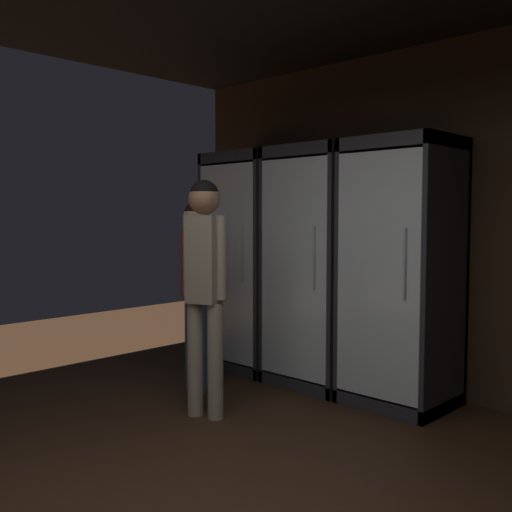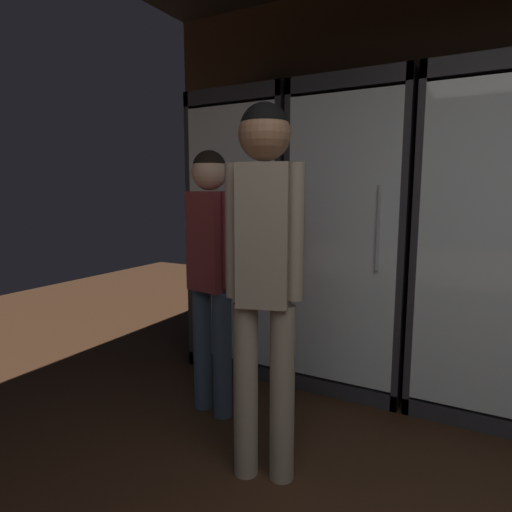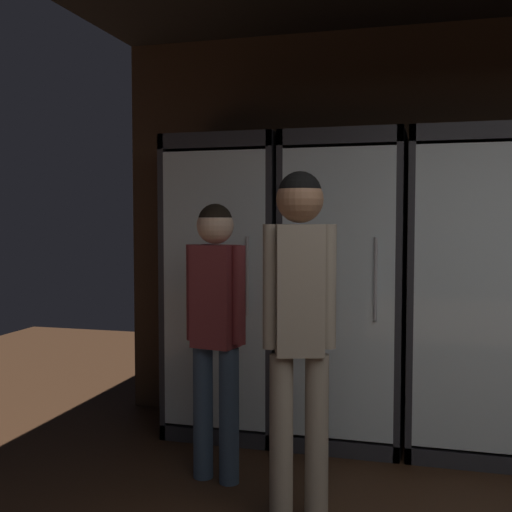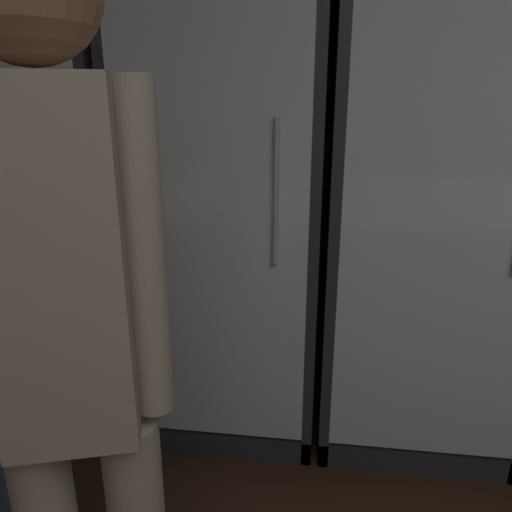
{
  "view_description": "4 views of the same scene",
  "coord_description": "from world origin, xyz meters",
  "px_view_note": "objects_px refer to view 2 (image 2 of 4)",
  "views": [
    {
      "loc": [
        -0.31,
        -0.02,
        1.65
      ],
      "look_at": [
        -0.54,
        2.34,
        1.08
      ],
      "focal_mm": 36.26,
      "sensor_mm": 36.0,
      "label": 1
    },
    {
      "loc": [
        1.36,
        1.44,
        1.32
      ],
      "look_at": [
        -0.95,
        2.6,
        0.92
      ],
      "focal_mm": 30.91,
      "sensor_mm": 36.0,
      "label": 2
    },
    {
      "loc": [
        0.44,
        1.09,
        1.4
      ],
      "look_at": [
        -0.35,
        2.7,
        0.75
      ],
      "focal_mm": 42.44,
      "sensor_mm": 36.0,
      "label": 3
    },
    {
      "loc": [
        1.67,
        -1.51,
        1.81
      ],
      "look_at": [
        -0.95,
        2.39,
        0.8
      ],
      "focal_mm": 33.99,
      "sensor_mm": 36.0,
      "label": 4
    }
  ],
  "objects_px": {
    "cooler_center": "(310,183)",
    "shopper_near": "(95,166)",
    "cooler_far_left": "(208,160)",
    "cooler_right": "(422,205)",
    "cooler_left": "(248,169)",
    "shopper_far": "(106,186)"
  },
  "relations": [
    {
      "from": "cooler_center",
      "to": "cooler_far_left",
      "type": "bearing_deg",
      "value": -179.99
    },
    {
      "from": "cooler_right",
      "to": "cooler_left",
      "type": "bearing_deg",
      "value": -179.99
    },
    {
      "from": "cooler_right",
      "to": "shopper_near",
      "type": "height_order",
      "value": "cooler_right"
    },
    {
      "from": "shopper_near",
      "to": "cooler_far_left",
      "type": "bearing_deg",
      "value": 132.2
    },
    {
      "from": "cooler_right",
      "to": "shopper_near",
      "type": "relative_size",
      "value": 1.2
    },
    {
      "from": "cooler_center",
      "to": "shopper_near",
      "type": "xyz_separation_m",
      "value": [
        -0.62,
        -0.99,
        0.08
      ]
    },
    {
      "from": "cooler_far_left",
      "to": "cooler_left",
      "type": "xyz_separation_m",
      "value": [
        0.76,
        0.0,
        -0.0
      ]
    },
    {
      "from": "cooler_left",
      "to": "cooler_far_left",
      "type": "bearing_deg",
      "value": -179.98
    },
    {
      "from": "shopper_near",
      "to": "cooler_right",
      "type": "bearing_deg",
      "value": 35.63
    },
    {
      "from": "cooler_left",
      "to": "cooler_right",
      "type": "distance_m",
      "value": 1.51
    },
    {
      "from": "cooler_far_left",
      "to": "shopper_far",
      "type": "distance_m",
      "value": 2.21
    },
    {
      "from": "shopper_far",
      "to": "cooler_left",
      "type": "bearing_deg",
      "value": 137.55
    },
    {
      "from": "shopper_near",
      "to": "shopper_far",
      "type": "distance_m",
      "value": 1.04
    },
    {
      "from": "shopper_near",
      "to": "shopper_far",
      "type": "xyz_separation_m",
      "value": [
        1.03,
        -0.08,
        0.03
      ]
    },
    {
      "from": "shopper_near",
      "to": "shopper_far",
      "type": "bearing_deg",
      "value": -4.64
    },
    {
      "from": "cooler_center",
      "to": "shopper_near",
      "type": "bearing_deg",
      "value": -122.15
    },
    {
      "from": "cooler_far_left",
      "to": "shopper_near",
      "type": "relative_size",
      "value": 1.2
    },
    {
      "from": "cooler_far_left",
      "to": "cooler_right",
      "type": "relative_size",
      "value": 1.0
    },
    {
      "from": "cooler_left",
      "to": "cooler_center",
      "type": "height_order",
      "value": "same"
    },
    {
      "from": "cooler_far_left",
      "to": "cooler_left",
      "type": "height_order",
      "value": "same"
    },
    {
      "from": "cooler_left",
      "to": "shopper_near",
      "type": "distance_m",
      "value": 1.0
    },
    {
      "from": "cooler_center",
      "to": "shopper_near",
      "type": "distance_m",
      "value": 1.17
    }
  ]
}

